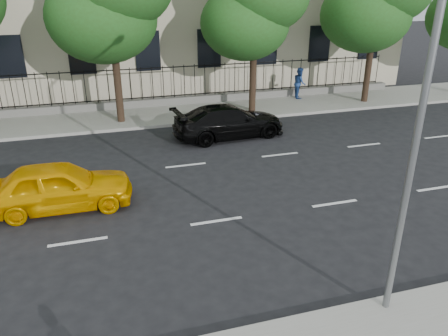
# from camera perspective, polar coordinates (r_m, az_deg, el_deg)

# --- Properties ---
(ground) EXTENTS (120.00, 120.00, 0.00)m
(ground) POSITION_cam_1_polar(r_m,az_deg,el_deg) (11.26, 2.51, -13.11)
(ground) COLOR black
(ground) RESTS_ON ground
(far_sidewalk) EXTENTS (60.00, 4.00, 0.15)m
(far_sidewalk) POSITION_cam_1_polar(r_m,az_deg,el_deg) (23.69, -8.54, 6.87)
(far_sidewalk) COLOR gray
(far_sidewalk) RESTS_ON ground
(lane_markings) EXTENTS (49.60, 4.62, 0.01)m
(lane_markings) POSITION_cam_1_polar(r_m,az_deg,el_deg) (15.18, -3.28, -2.81)
(lane_markings) COLOR silver
(lane_markings) RESTS_ON ground
(iron_fence) EXTENTS (30.00, 0.50, 2.20)m
(iron_fence) POSITION_cam_1_polar(r_m,az_deg,el_deg) (25.17, -9.20, 9.15)
(iron_fence) COLOR slate
(iron_fence) RESTS_ON far_sidewalk
(street_light) EXTENTS (0.25, 3.32, 8.05)m
(street_light) POSITION_cam_1_polar(r_m,az_deg,el_deg) (8.88, 22.87, 11.58)
(street_light) COLOR slate
(street_light) RESTS_ON near_sidewalk
(yellow_taxi) EXTENTS (4.51, 1.88, 1.53)m
(yellow_taxi) POSITION_cam_1_polar(r_m,az_deg,el_deg) (14.60, -20.77, -2.22)
(yellow_taxi) COLOR #EFA600
(yellow_taxi) RESTS_ON ground
(black_sedan) EXTENTS (5.34, 2.57, 1.50)m
(black_sedan) POSITION_cam_1_polar(r_m,az_deg,el_deg) (20.07, 0.68, 6.13)
(black_sedan) COLOR black
(black_sedan) RESTS_ON ground
(pedestrian_far) EXTENTS (0.90, 1.03, 1.81)m
(pedestrian_far) POSITION_cam_1_polar(r_m,az_deg,el_deg) (26.86, 9.85, 10.90)
(pedestrian_far) COLOR navy
(pedestrian_far) RESTS_ON far_sidewalk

